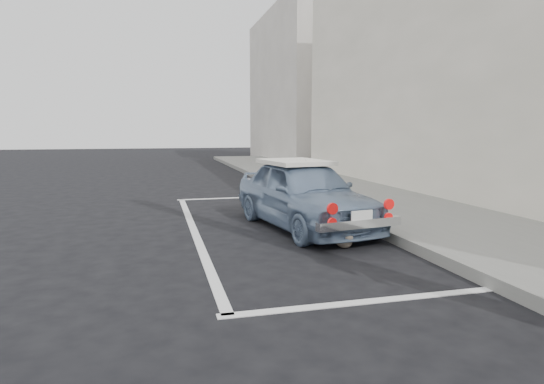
# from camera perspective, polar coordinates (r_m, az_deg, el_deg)

# --- Properties ---
(ground) EXTENTS (80.00, 80.00, 0.00)m
(ground) POSITION_cam_1_polar(r_m,az_deg,el_deg) (4.81, 4.39, -11.98)
(ground) COLOR black
(ground) RESTS_ON ground
(sidewalk) EXTENTS (2.80, 40.00, 0.15)m
(sidewalk) POSITION_cam_1_polar(r_m,az_deg,el_deg) (7.98, 21.82, -4.02)
(sidewalk) COLOR slate
(sidewalk) RESTS_ON ground
(shop_building) EXTENTS (3.50, 18.00, 7.00)m
(shop_building) POSITION_cam_1_polar(r_m,az_deg,el_deg) (11.53, 29.69, 16.03)
(shop_building) COLOR beige
(shop_building) RESTS_ON ground
(building_far) EXTENTS (3.50, 10.00, 8.00)m
(building_far) POSITION_cam_1_polar(r_m,az_deg,el_deg) (25.63, 3.49, 12.99)
(building_far) COLOR #B5AEA4
(building_far) RESTS_ON ground
(pline_rear) EXTENTS (3.00, 0.12, 0.01)m
(pline_rear) POSITION_cam_1_polar(r_m,az_deg,el_deg) (4.56, 12.59, -13.20)
(pline_rear) COLOR silver
(pline_rear) RESTS_ON ground
(pline_front) EXTENTS (3.00, 0.12, 0.01)m
(pline_front) POSITION_cam_1_polar(r_m,az_deg,el_deg) (11.08, -4.02, -0.71)
(pline_front) COLOR silver
(pline_front) RESTS_ON ground
(pline_side) EXTENTS (0.12, 7.00, 0.01)m
(pline_side) POSITION_cam_1_polar(r_m,az_deg,el_deg) (7.48, -9.73, -4.88)
(pline_side) COLOR silver
(pline_side) RESTS_ON ground
(retro_coupe) EXTENTS (1.87, 3.55, 1.15)m
(retro_coupe) POSITION_cam_1_polar(r_m,az_deg,el_deg) (7.58, 4.01, -0.18)
(retro_coupe) COLOR #6E85A3
(retro_coupe) RESTS_ON ground
(cat) EXTENTS (0.22, 0.51, 0.27)m
(cat) POSITION_cam_1_polar(r_m,az_deg,el_deg) (6.42, 9.05, -5.88)
(cat) COLOR #61554A
(cat) RESTS_ON ground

